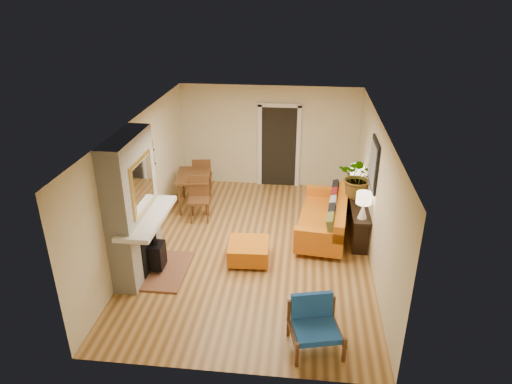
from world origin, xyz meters
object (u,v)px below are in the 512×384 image
Objects in this scene: lamp_far at (357,174)px; console_table at (358,209)px; houseplant at (359,177)px; blue_chair at (314,321)px; sofa at (327,218)px; dining_table at (197,181)px; ottoman at (249,251)px; lamp_near at (364,202)px.

console_table is at bearing -90.00° from lamp_far.
houseplant is (-0.01, 0.28, 0.61)m from console_table.
blue_chair is 1.60× the size of lamp_far.
blue_chair reaches higher than console_table.
houseplant is (0.62, 0.38, 0.81)m from sofa.
dining_table is (-2.72, 4.29, 0.25)m from blue_chair.
lamp_far is at bearing -2.55° from dining_table.
ottoman is 2.70m from dining_table.
sofa is at bearing -148.39° from houseplant.
houseplant is (0.90, 3.67, 0.78)m from blue_chair.
ottoman is 3.07m from lamp_far.
console_table is at bearing -13.98° from dining_table.
dining_table is (-1.49, 2.21, 0.43)m from ottoman.
ottoman is 2.53m from console_table.
dining_table is at bearing 156.36° from lamp_near.
lamp_near reaches higher than blue_chair.
lamp_near reaches higher than sofa.
lamp_near is 1.00× the size of lamp_far.
lamp_far is at bearing 53.12° from sofa.
blue_chair is at bearing -57.63° from dining_table.
dining_table is at bearing 170.27° from houseplant.
houseplant reaches higher than blue_chair.
dining_table is 3.98m from lamp_near.
lamp_far is at bearing 43.75° from ottoman.
console_table is 0.67m from houseplant.
houseplant is (-0.01, -0.46, 0.12)m from lamp_far.
houseplant is (-0.01, 0.97, 0.12)m from lamp_near.
houseplant reaches higher than lamp_near.
sofa is 3.17m from dining_table.
lamp_near is (2.13, 0.62, 0.84)m from ottoman.
houseplant is at bearing 92.03° from console_table.
lamp_far is at bearing 90.00° from console_table.
lamp_far reaches higher than blue_chair.
console_table reaches higher than ottoman.
blue_chair is 0.94× the size of houseplant.
ottoman is at bearing -136.25° from lamp_far.
sofa is 1.10m from lamp_near.
sofa is 1.93m from ottoman.
blue_chair is (1.22, -2.08, 0.18)m from ottoman.
lamp_far reaches higher than ottoman.
sofa is 2.85× the size of ottoman.
dining_table is 3.49× the size of lamp_near.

